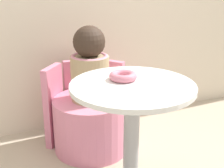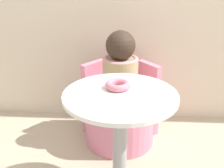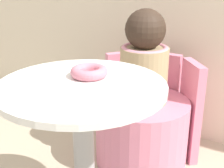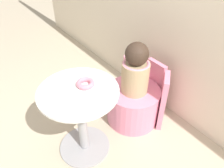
{
  "view_description": "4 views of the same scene",
  "coord_description": "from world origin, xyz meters",
  "px_view_note": "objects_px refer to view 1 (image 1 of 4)",
  "views": [
    {
      "loc": [
        -0.75,
        -1.3,
        1.24
      ],
      "look_at": [
        -0.07,
        0.34,
        0.61
      ],
      "focal_mm": 50.0,
      "sensor_mm": 36.0,
      "label": 1
    },
    {
      "loc": [
        -0.03,
        -1.52,
        1.44
      ],
      "look_at": [
        -0.15,
        0.34,
        0.64
      ],
      "focal_mm": 50.0,
      "sensor_mm": 36.0,
      "label": 2
    },
    {
      "loc": [
        0.56,
        -0.85,
        1.12
      ],
      "look_at": [
        -0.15,
        0.38,
        0.58
      ],
      "focal_mm": 50.0,
      "sensor_mm": 36.0,
      "label": 3
    },
    {
      "loc": [
        1.13,
        -0.53,
        1.78
      ],
      "look_at": [
        -0.05,
        0.34,
        0.65
      ],
      "focal_mm": 35.0,
      "sensor_mm": 36.0,
      "label": 4
    }
  ],
  "objects_px": {
    "round_table": "(132,127)",
    "tub_chair": "(91,124)",
    "donut": "(123,76)",
    "child_figure": "(90,66)"
  },
  "relations": [
    {
      "from": "tub_chair",
      "to": "child_figure",
      "type": "bearing_deg",
      "value": 82.87
    },
    {
      "from": "child_figure",
      "to": "donut",
      "type": "distance_m",
      "value": 0.55
    },
    {
      "from": "child_figure",
      "to": "donut",
      "type": "bearing_deg",
      "value": -89.49
    },
    {
      "from": "child_figure",
      "to": "donut",
      "type": "relative_size",
      "value": 3.53
    },
    {
      "from": "round_table",
      "to": "tub_chair",
      "type": "height_order",
      "value": "round_table"
    },
    {
      "from": "child_figure",
      "to": "tub_chair",
      "type": "bearing_deg",
      "value": -97.13
    },
    {
      "from": "child_figure",
      "to": "donut",
      "type": "xyz_separation_m",
      "value": [
        0.0,
        -0.54,
        0.09
      ]
    },
    {
      "from": "round_table",
      "to": "donut",
      "type": "bearing_deg",
      "value": 102.62
    },
    {
      "from": "round_table",
      "to": "child_figure",
      "type": "xyz_separation_m",
      "value": [
        -0.02,
        0.62,
        0.17
      ]
    },
    {
      "from": "donut",
      "to": "tub_chair",
      "type": "bearing_deg",
      "value": 90.51
    }
  ]
}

